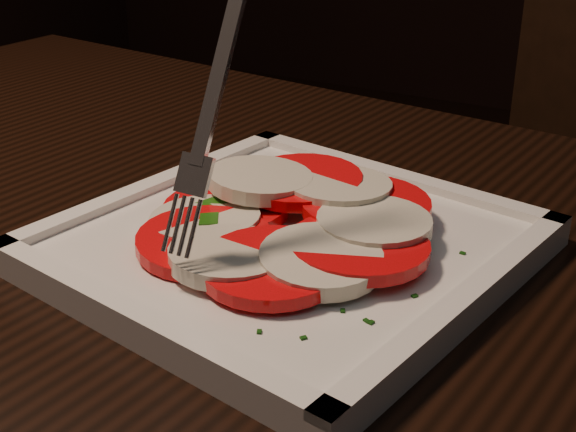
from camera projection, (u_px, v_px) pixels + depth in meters
table at (185, 408)px, 0.54m from camera, size 1.29×0.94×0.75m
plate at (288, 247)px, 0.52m from camera, size 0.31×0.31×0.01m
caprese_salad at (288, 222)px, 0.51m from camera, size 0.20×0.21×0.03m
fork at (227, 86)px, 0.45m from camera, size 0.04×0.09×0.16m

